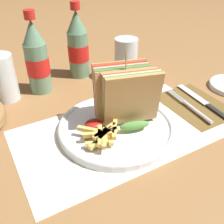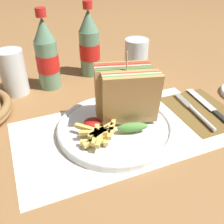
{
  "view_description": "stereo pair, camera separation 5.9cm",
  "coord_description": "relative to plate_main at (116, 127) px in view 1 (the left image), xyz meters",
  "views": [
    {
      "loc": [
        -0.23,
        -0.42,
        0.37
      ],
      "look_at": [
        0.01,
        0.0,
        0.04
      ],
      "focal_mm": 42.0,
      "sensor_mm": 36.0,
      "label": 1
    },
    {
      "loc": [
        -0.18,
        -0.45,
        0.37
      ],
      "look_at": [
        0.01,
        0.0,
        0.04
      ],
      "focal_mm": 42.0,
      "sensor_mm": 36.0,
      "label": 2
    }
  ],
  "objects": [
    {
      "name": "placemat",
      "position": [
        0.01,
        -0.01,
        -0.01
      ],
      "size": [
        0.47,
        0.26,
        0.0
      ],
      "color": "silver",
      "rests_on": "ground_plane"
    },
    {
      "name": "fries_pile",
      "position": [
        -0.05,
        -0.03,
        0.02
      ],
      "size": [
        0.09,
        0.09,
        0.02
      ],
      "color": "#E0B756",
      "rests_on": "plate_main"
    },
    {
      "name": "ground_plane",
      "position": [
        -0.01,
        0.02,
        -0.01
      ],
      "size": [
        4.0,
        4.0,
        0.0
      ],
      "primitive_type": "plane",
      "color": "olive"
    },
    {
      "name": "club_sandwich",
      "position": [
        0.03,
        0.01,
        0.07
      ],
      "size": [
        0.14,
        0.13,
        0.16
      ],
      "color": "tan",
      "rests_on": "plate_main"
    },
    {
      "name": "napkin",
      "position": [
        0.24,
        -0.01,
        -0.01
      ],
      "size": [
        0.14,
        0.19,
        0.0
      ],
      "color": "brown",
      "rests_on": "ground_plane"
    },
    {
      "name": "coke_bottle_far",
      "position": [
        0.05,
        0.31,
        0.09
      ],
      "size": [
        0.06,
        0.06,
        0.22
      ],
      "color": "slate",
      "rests_on": "ground_plane"
    },
    {
      "name": "glass_far",
      "position": [
        -0.19,
        0.27,
        0.05
      ],
      "size": [
        0.07,
        0.07,
        0.12
      ],
      "color": "silver",
      "rests_on": "ground_plane"
    },
    {
      "name": "glass_near",
      "position": [
        0.16,
        0.22,
        0.04
      ],
      "size": [
        0.07,
        0.07,
        0.12
      ],
      "color": "silver",
      "rests_on": "ground_plane"
    },
    {
      "name": "plate_main",
      "position": [
        0.0,
        0.0,
        0.0
      ],
      "size": [
        0.26,
        0.26,
        0.02
      ],
      "color": "white",
      "rests_on": "ground_plane"
    },
    {
      "name": "ketchup_blob",
      "position": [
        -0.05,
        0.01,
        0.02
      ],
      "size": [
        0.04,
        0.04,
        0.01
      ],
      "color": "maroon",
      "rests_on": "plate_main"
    },
    {
      "name": "fork",
      "position": [
        0.21,
        -0.02,
        -0.0
      ],
      "size": [
        0.03,
        0.17,
        0.01
      ],
      "rotation": [
        0.0,
        0.0,
        -0.08
      ],
      "color": "silver",
      "rests_on": "napkin"
    },
    {
      "name": "knife",
      "position": [
        0.26,
        -0.01,
        -0.0
      ],
      "size": [
        0.03,
        0.19,
        0.0
      ],
      "rotation": [
        0.0,
        0.0,
        -0.08
      ],
      "color": "black",
      "rests_on": "napkin"
    },
    {
      "name": "coke_bottle_near",
      "position": [
        -0.09,
        0.27,
        0.09
      ],
      "size": [
        0.06,
        0.06,
        0.22
      ],
      "color": "slate",
      "rests_on": "ground_plane"
    }
  ]
}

